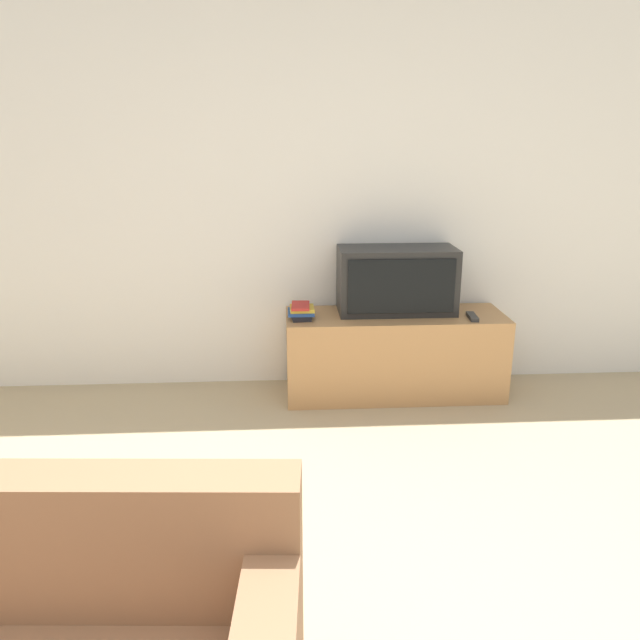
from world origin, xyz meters
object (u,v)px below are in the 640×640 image
television (397,280)px  remote_on_stand (472,317)px  book_stack (301,311)px  tv_stand (394,354)px

television → remote_on_stand: (0.45, -0.19, -0.19)m
television → remote_on_stand: 0.52m
television → book_stack: (-0.61, -0.13, -0.16)m
book_stack → remote_on_stand: bearing=-3.2°
tv_stand → television: television is taller
book_stack → remote_on_stand: (1.06, -0.06, -0.04)m
tv_stand → television: bearing=80.7°
television → book_stack: size_ratio=3.82×
remote_on_stand → book_stack: bearing=176.8°
book_stack → remote_on_stand: size_ratio=1.16×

